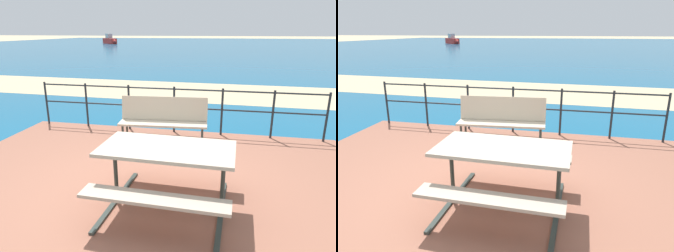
{
  "view_description": "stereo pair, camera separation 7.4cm",
  "coord_description": "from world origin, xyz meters",
  "views": [
    {
      "loc": [
        1.13,
        -3.56,
        2.12
      ],
      "look_at": [
        0.14,
        1.2,
        0.59
      ],
      "focal_mm": 32.47,
      "sensor_mm": 36.0,
      "label": 1
    },
    {
      "loc": [
        1.21,
        -3.54,
        2.12
      ],
      "look_at": [
        0.14,
        1.2,
        0.59
      ],
      "focal_mm": 32.47,
      "sensor_mm": 36.0,
      "label": 2
    }
  ],
  "objects": [
    {
      "name": "railing_fence",
      "position": [
        0.0,
        2.47,
        0.66
      ],
      "size": [
        5.94,
        0.04,
        0.97
      ],
      "color": "#1E2328",
      "rests_on": "patio_paving"
    },
    {
      "name": "ground_plane",
      "position": [
        0.0,
        0.0,
        0.0
      ],
      "size": [
        240.0,
        240.0,
        0.0
      ],
      "primitive_type": "plane",
      "color": "tan"
    },
    {
      "name": "boat_near",
      "position": [
        -18.97,
        45.48,
        0.57
      ],
      "size": [
        3.74,
        3.92,
        1.59
      ],
      "rotation": [
        0.0,
        0.0,
        5.46
      ],
      "color": "red",
      "rests_on": "sea_water"
    },
    {
      "name": "patio_paving",
      "position": [
        0.0,
        0.0,
        0.03
      ],
      "size": [
        6.4,
        5.2,
        0.06
      ],
      "primitive_type": "cube",
      "color": "#935B47",
      "rests_on": "ground"
    },
    {
      "name": "park_bench",
      "position": [
        -0.03,
        1.6,
        0.62
      ],
      "size": [
        1.6,
        0.55,
        0.92
      ],
      "rotation": [
        0.0,
        0.0,
        0.08
      ],
      "color": "#BCAD93",
      "rests_on": "patio_paving"
    },
    {
      "name": "beach_strip",
      "position": [
        0.0,
        7.28,
        0.01
      ],
      "size": [
        54.08,
        5.25,
        0.01
      ],
      "primitive_type": "cube",
      "rotation": [
        0.0,
        0.0,
        -0.03
      ],
      "color": "tan",
      "rests_on": "ground"
    },
    {
      "name": "picnic_table",
      "position": [
        0.46,
        -0.38,
        0.66
      ],
      "size": [
        1.58,
        1.48,
        0.78
      ],
      "rotation": [
        0.0,
        0.0,
        -0.02
      ],
      "color": "tan",
      "rests_on": "patio_paving"
    },
    {
      "name": "sea_water",
      "position": [
        0.0,
        40.0,
        0.01
      ],
      "size": [
        90.0,
        90.0,
        0.01
      ],
      "primitive_type": "cube",
      "color": "#145B84",
      "rests_on": "ground"
    }
  ]
}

